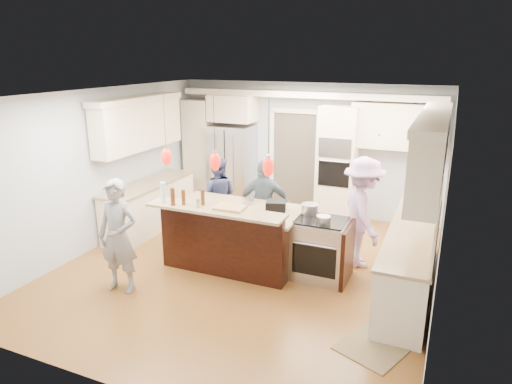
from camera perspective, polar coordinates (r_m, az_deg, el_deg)
ground_plane at (r=7.31m, az=-1.10°, el=-9.40°), size 6.00×6.00×0.00m
room_shell at (r=6.71m, az=-1.19°, el=4.68°), size 5.54×6.04×2.72m
refrigerator at (r=9.89m, az=-2.98°, el=3.16°), size 0.90×0.70×1.80m
oven_column at (r=9.10m, az=10.20°, el=3.34°), size 0.72×0.69×2.30m
back_upper_cabinets at (r=9.52m, az=1.65°, el=7.38°), size 5.30×0.61×2.54m
right_counter_run at (r=6.64m, az=19.61°, el=-3.32°), size 0.64×3.10×2.51m
left_cabinets at (r=8.79m, az=-13.60°, el=2.02°), size 0.64×2.30×2.51m
kitchen_island at (r=7.27m, az=-2.67°, el=-5.38°), size 2.10×1.46×1.12m
island_range at (r=6.89m, az=8.28°, el=-7.08°), size 0.82×0.71×0.92m
pendant_lights at (r=6.38m, az=-5.15°, el=3.84°), size 1.75×0.15×1.03m
person_bar_end at (r=6.63m, az=-16.85°, el=-5.33°), size 0.63×0.45×1.62m
person_far_left at (r=8.43m, az=-4.81°, el=-0.50°), size 0.85×0.75×1.46m
person_far_right at (r=7.76m, az=1.08°, el=-1.62°), size 0.97×0.59×1.55m
person_range_side at (r=7.28m, az=13.18°, el=-2.53°), size 1.10×1.30×1.75m
floor_rug at (r=5.79m, az=15.14°, el=-17.70°), size 0.99×1.16×0.01m
water_bottle at (r=6.84m, az=-11.53°, el=-0.09°), size 0.09×0.09×0.32m
beer_bottle_a at (r=6.72m, az=-9.05°, el=-0.66°), size 0.07×0.07×0.23m
beer_bottle_b at (r=6.72m, az=-10.37°, el=-0.57°), size 0.07×0.07×0.27m
beer_bottle_c at (r=6.68m, az=-6.68°, el=-0.67°), size 0.07×0.07×0.23m
drink_can at (r=6.58m, az=-7.21°, el=-1.45°), size 0.08×0.08×0.12m
cutting_board at (r=6.51m, az=-3.29°, el=-1.96°), size 0.44×0.32×0.03m
pot_large at (r=6.94m, az=6.74°, el=-2.09°), size 0.26×0.26×0.15m
pot_small at (r=6.60m, az=8.44°, el=-3.39°), size 0.20×0.20×0.10m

